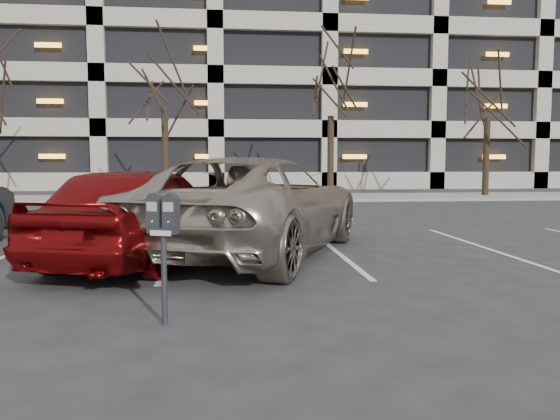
{
  "coord_description": "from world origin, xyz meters",
  "views": [
    {
      "loc": [
        -0.54,
        -7.21,
        1.57
      ],
      "look_at": [
        -0.0,
        -1.9,
        1.1
      ],
      "focal_mm": 35.0,
      "sensor_mm": 36.0,
      "label": 1
    }
  ],
  "objects_px": {
    "tree_c": "(331,65)",
    "car_red": "(143,213)",
    "tree_d": "(489,69)",
    "suv_silver": "(252,206)",
    "tree_b": "(163,47)",
    "parking_meter": "(163,226)"
  },
  "relations": [
    {
      "from": "tree_c",
      "to": "suv_silver",
      "type": "distance_m",
      "value": 15.26
    },
    {
      "from": "tree_d",
      "to": "car_red",
      "type": "relative_size",
      "value": 1.71
    },
    {
      "from": "tree_d",
      "to": "suv_silver",
      "type": "xyz_separation_m",
      "value": [
        -11.08,
        -13.88,
        -4.8
      ]
    },
    {
      "from": "tree_c",
      "to": "suv_silver",
      "type": "height_order",
      "value": "tree_c"
    },
    {
      "from": "suv_silver",
      "to": "car_red",
      "type": "height_order",
      "value": "suv_silver"
    },
    {
      "from": "tree_b",
      "to": "suv_silver",
      "type": "xyz_separation_m",
      "value": [
        2.92,
        -13.88,
        -5.45
      ]
    },
    {
      "from": "tree_b",
      "to": "parking_meter",
      "type": "distance_m",
      "value": 18.82
    },
    {
      "from": "tree_d",
      "to": "parking_meter",
      "type": "height_order",
      "value": "tree_d"
    },
    {
      "from": "tree_c",
      "to": "tree_d",
      "type": "distance_m",
      "value": 7.0
    },
    {
      "from": "tree_b",
      "to": "tree_c",
      "type": "relative_size",
      "value": 1.1
    },
    {
      "from": "parking_meter",
      "to": "car_red",
      "type": "distance_m",
      "value": 3.56
    },
    {
      "from": "tree_c",
      "to": "car_red",
      "type": "relative_size",
      "value": 1.73
    },
    {
      "from": "tree_d",
      "to": "car_red",
      "type": "distance_m",
      "value": 19.94
    },
    {
      "from": "suv_silver",
      "to": "tree_d",
      "type": "bearing_deg",
      "value": -104.85
    },
    {
      "from": "tree_c",
      "to": "parking_meter",
      "type": "relative_size",
      "value": 6.3
    },
    {
      "from": "tree_c",
      "to": "suv_silver",
      "type": "bearing_deg",
      "value": -106.37
    },
    {
      "from": "tree_c",
      "to": "tree_b",
      "type": "bearing_deg",
      "value": 180.0
    },
    {
      "from": "tree_c",
      "to": "car_red",
      "type": "distance_m",
      "value": 16.36
    },
    {
      "from": "car_red",
      "to": "suv_silver",
      "type": "bearing_deg",
      "value": -143.85
    },
    {
      "from": "tree_c",
      "to": "parking_meter",
      "type": "xyz_separation_m",
      "value": [
        -5.13,
        -17.96,
        -4.73
      ]
    },
    {
      "from": "parking_meter",
      "to": "tree_d",
      "type": "bearing_deg",
      "value": 78.03
    },
    {
      "from": "tree_c",
      "to": "parking_meter",
      "type": "bearing_deg",
      "value": -105.94
    }
  ]
}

